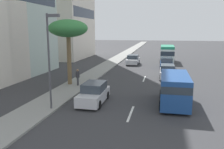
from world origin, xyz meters
name	(u,v)px	position (x,y,z in m)	size (l,w,h in m)	color
ground_plane	(148,70)	(31.50, 0.00, 0.00)	(198.00, 198.00, 0.00)	#38383A
sidewalk_right	(103,68)	(31.50, 6.72, 0.07)	(162.00, 2.81, 0.15)	gray
lane_stripe_mid	(131,114)	(12.78, 0.00, 0.01)	(3.20, 0.16, 0.01)	silver
lane_stripe_far	(144,79)	(24.94, 0.00, 0.01)	(3.20, 0.16, 0.01)	silver
car_lead	(133,60)	(36.66, 2.81, 0.76)	(4.14, 1.96, 1.60)	silver
van_third	(175,88)	(15.50, -3.01, 1.36)	(5.37, 2.21, 2.37)	#1E478C
car_fourth	(94,93)	(14.66, 3.21, 0.76)	(4.21, 1.79, 1.62)	silver
car_fifth	(167,72)	(25.87, -2.65, 0.79)	(4.38, 1.79, 1.68)	silver
car_sixth	(166,63)	(33.57, -2.64, 0.78)	(4.40, 1.89, 1.66)	#1E478C
minibus_seventh	(167,53)	(40.95, -2.82, 1.61)	(6.53, 2.43, 2.93)	silver
pedestrian_near_lamp	(78,76)	(19.52, 6.32, 1.08)	(0.38, 0.38, 1.69)	#333338
palm_tree	(68,29)	(19.99, 7.37, 5.78)	(3.95, 3.95, 6.62)	brown
street_lamp	(50,51)	(12.29, 5.60, 4.28)	(0.24, 0.97, 6.67)	#4C4C51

